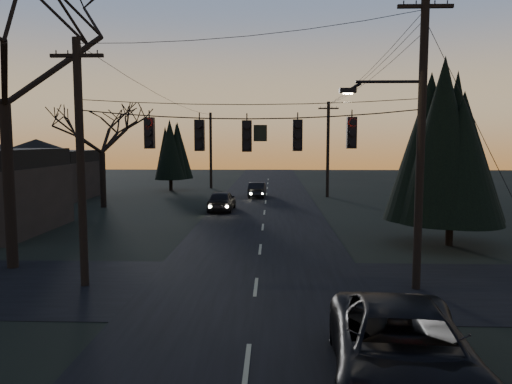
{
  "coord_description": "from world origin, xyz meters",
  "views": [
    {
      "loc": [
        0.57,
        -6.84,
        5.07
      ],
      "look_at": [
        0.04,
        9.03,
        3.43
      ],
      "focal_mm": 35.0,
      "sensor_mm": 36.0,
      "label": 1
    }
  ],
  "objects_px": {
    "suv_near": "(403,352)",
    "sedan_oncoming_b": "(257,190)",
    "utility_pole_far_l": "(211,188)",
    "evergreen_right": "(452,152)",
    "bare_tree_left": "(1,36)",
    "sedan_oncoming_a": "(222,201)",
    "utility_pole_left": "(85,286)",
    "utility_pole_far_r": "(327,197)",
    "utility_pole_right": "(416,289)"
  },
  "relations": [
    {
      "from": "suv_near",
      "to": "sedan_oncoming_b",
      "type": "height_order",
      "value": "suv_near"
    },
    {
      "from": "utility_pole_far_l",
      "to": "evergreen_right",
      "type": "xyz_separation_m",
      "value": [
        15.14,
        -28.73,
        4.53
      ]
    },
    {
      "from": "bare_tree_left",
      "to": "suv_near",
      "type": "bearing_deg",
      "value": -36.1
    },
    {
      "from": "evergreen_right",
      "to": "sedan_oncoming_b",
      "type": "bearing_deg",
      "value": 115.91
    },
    {
      "from": "utility_pole_far_l",
      "to": "sedan_oncoming_a",
      "type": "bearing_deg",
      "value": -80.45
    },
    {
      "from": "utility_pole_left",
      "to": "evergreen_right",
      "type": "distance_m",
      "value": 17.4
    },
    {
      "from": "sedan_oncoming_b",
      "to": "utility_pole_far_r",
      "type": "bearing_deg",
      "value": -175.13
    },
    {
      "from": "utility_pole_right",
      "to": "suv_near",
      "type": "bearing_deg",
      "value": -107.87
    },
    {
      "from": "utility_pole_right",
      "to": "sedan_oncoming_b",
      "type": "height_order",
      "value": "utility_pole_right"
    },
    {
      "from": "bare_tree_left",
      "to": "evergreen_right",
      "type": "relative_size",
      "value": 1.64
    },
    {
      "from": "utility_pole_far_r",
      "to": "suv_near",
      "type": "relative_size",
      "value": 1.39
    },
    {
      "from": "utility_pole_far_l",
      "to": "bare_tree_left",
      "type": "relative_size",
      "value": 0.62
    },
    {
      "from": "utility_pole_far_r",
      "to": "sedan_oncoming_a",
      "type": "xyz_separation_m",
      "value": [
        -8.6,
        -9.22,
        0.74
      ]
    },
    {
      "from": "evergreen_right",
      "to": "suv_near",
      "type": "relative_size",
      "value": 1.29
    },
    {
      "from": "utility_pole_far_l",
      "to": "utility_pole_right",
      "type": "bearing_deg",
      "value": -72.28
    },
    {
      "from": "sedan_oncoming_b",
      "to": "utility_pole_far_l",
      "type": "bearing_deg",
      "value": -55.29
    },
    {
      "from": "utility_pole_left",
      "to": "sedan_oncoming_a",
      "type": "height_order",
      "value": "utility_pole_left"
    },
    {
      "from": "utility_pole_right",
      "to": "utility_pole_left",
      "type": "distance_m",
      "value": 11.5
    },
    {
      "from": "utility_pole_left",
      "to": "bare_tree_left",
      "type": "distance_m",
      "value": 10.1
    },
    {
      "from": "sedan_oncoming_a",
      "to": "bare_tree_left",
      "type": "bearing_deg",
      "value": 69.68
    },
    {
      "from": "utility_pole_right",
      "to": "utility_pole_far_l",
      "type": "height_order",
      "value": "utility_pole_right"
    },
    {
      "from": "utility_pole_far_r",
      "to": "evergreen_right",
      "type": "relative_size",
      "value": 1.08
    },
    {
      "from": "bare_tree_left",
      "to": "suv_near",
      "type": "distance_m",
      "value": 18.08
    },
    {
      "from": "utility_pole_left",
      "to": "utility_pole_far_r",
      "type": "distance_m",
      "value": 30.27
    },
    {
      "from": "bare_tree_left",
      "to": "sedan_oncoming_b",
      "type": "xyz_separation_m",
      "value": [
        9.02,
        25.38,
        -8.39
      ]
    },
    {
      "from": "utility_pole_right",
      "to": "bare_tree_left",
      "type": "bearing_deg",
      "value": 171.24
    },
    {
      "from": "utility_pole_far_l",
      "to": "sedan_oncoming_a",
      "type": "distance_m",
      "value": 17.48
    },
    {
      "from": "evergreen_right",
      "to": "sedan_oncoming_a",
      "type": "xyz_separation_m",
      "value": [
        -12.24,
        11.5,
        -3.79
      ]
    },
    {
      "from": "utility_pole_far_l",
      "to": "bare_tree_left",
      "type": "bearing_deg",
      "value": -96.47
    },
    {
      "from": "utility_pole_far_l",
      "to": "sedan_oncoming_a",
      "type": "height_order",
      "value": "utility_pole_far_l"
    },
    {
      "from": "evergreen_right",
      "to": "sedan_oncoming_b",
      "type": "distance_m",
      "value": 23.08
    },
    {
      "from": "utility_pole_far_r",
      "to": "sedan_oncoming_a",
      "type": "distance_m",
      "value": 12.63
    },
    {
      "from": "evergreen_right",
      "to": "suv_near",
      "type": "xyz_separation_m",
      "value": [
        -5.94,
        -14.41,
        -3.68
      ]
    },
    {
      "from": "utility_pole_left",
      "to": "utility_pole_far_r",
      "type": "height_order",
      "value": "same"
    },
    {
      "from": "utility_pole_right",
      "to": "evergreen_right",
      "type": "relative_size",
      "value": 1.27
    },
    {
      "from": "utility_pole_far_l",
      "to": "bare_tree_left",
      "type": "height_order",
      "value": "bare_tree_left"
    },
    {
      "from": "utility_pole_left",
      "to": "utility_pole_far_r",
      "type": "relative_size",
      "value": 1.0
    },
    {
      "from": "utility_pole_left",
      "to": "sedan_oncoming_a",
      "type": "xyz_separation_m",
      "value": [
        2.9,
        18.78,
        0.74
      ]
    },
    {
      "from": "utility_pole_left",
      "to": "sedan_oncoming_b",
      "type": "height_order",
      "value": "utility_pole_left"
    },
    {
      "from": "utility_pole_far_r",
      "to": "evergreen_right",
      "type": "height_order",
      "value": "evergreen_right"
    },
    {
      "from": "evergreen_right",
      "to": "suv_near",
      "type": "bearing_deg",
      "value": -112.41
    },
    {
      "from": "utility_pole_far_r",
      "to": "suv_near",
      "type": "distance_m",
      "value": 35.22
    },
    {
      "from": "utility_pole_left",
      "to": "sedan_oncoming_b",
      "type": "xyz_separation_m",
      "value": [
        5.2,
        27.74,
        0.66
      ]
    },
    {
      "from": "bare_tree_left",
      "to": "sedan_oncoming_a",
      "type": "bearing_deg",
      "value": 67.76
    },
    {
      "from": "utility_pole_far_l",
      "to": "suv_near",
      "type": "height_order",
      "value": "utility_pole_far_l"
    },
    {
      "from": "evergreen_right",
      "to": "sedan_oncoming_b",
      "type": "height_order",
      "value": "evergreen_right"
    },
    {
      "from": "utility_pole_left",
      "to": "suv_near",
      "type": "xyz_separation_m",
      "value": [
        9.2,
        -7.13,
        0.85
      ]
    },
    {
      "from": "utility_pole_far_r",
      "to": "utility_pole_far_l",
      "type": "distance_m",
      "value": 14.01
    },
    {
      "from": "utility_pole_right",
      "to": "utility_pole_far_r",
      "type": "relative_size",
      "value": 1.18
    },
    {
      "from": "utility_pole_far_r",
      "to": "utility_pole_far_l",
      "type": "relative_size",
      "value": 1.06
    }
  ]
}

